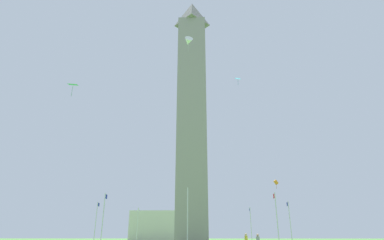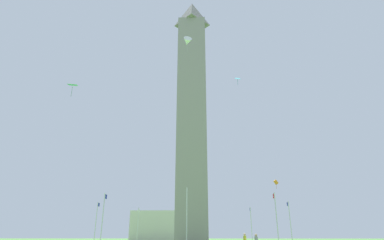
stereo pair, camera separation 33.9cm
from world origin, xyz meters
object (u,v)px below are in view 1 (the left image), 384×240
at_px(flagpole_nw, 251,223).
at_px(kite_cyan_diamond, 238,79).
at_px(flagpole_sw, 277,216).
at_px(kite_white_delta, 188,42).
at_px(flagpole_se, 103,217).
at_px(flagpole_w, 290,220).
at_px(flagpole_n, 194,224).
at_px(distant_building, 164,227).
at_px(flagpole_ne, 137,223).
at_px(kite_orange_box, 276,182).
at_px(kite_green_diamond, 73,85).
at_px(flagpole_e, 96,221).
at_px(obelisk_monument, 192,106).
at_px(flagpole_s, 188,214).

height_order(flagpole_nw, kite_cyan_diamond, kite_cyan_diamond).
height_order(flagpole_sw, kite_white_delta, kite_white_delta).
distance_m(flagpole_se, flagpole_w, 32.60).
bearing_deg(flagpole_n, distant_building, 22.02).
height_order(flagpole_w, flagpole_nw, same).
height_order(flagpole_ne, kite_orange_box, kite_orange_box).
height_order(kite_cyan_diamond, kite_orange_box, kite_cyan_diamond).
bearing_deg(kite_green_diamond, flagpole_e, -2.48).
xyz_separation_m(flagpole_n, kite_white_delta, (-42.30, -0.30, 21.19)).
xyz_separation_m(obelisk_monument, flagpole_nw, (12.54, -12.48, -22.58)).
distance_m(flagpole_n, flagpole_w, 24.95).
bearing_deg(obelisk_monument, distant_building, 13.24).
height_order(kite_green_diamond, distant_building, kite_green_diamond).
height_order(flagpole_n, kite_white_delta, kite_white_delta).
relative_size(flagpole_ne, kite_orange_box, 4.85).
xyz_separation_m(kite_cyan_diamond, distant_building, (53.58, 18.24, -22.78)).
bearing_deg(flagpole_sw, obelisk_monument, 45.15).
xyz_separation_m(flagpole_sw, flagpole_w, (12.48, -5.17, 0.00)).
distance_m(flagpole_w, distant_building, 50.49).
height_order(obelisk_monument, kite_green_diamond, obelisk_monument).
xyz_separation_m(obelisk_monument, flagpole_ne, (12.54, 12.48, -22.58)).
height_order(flagpole_se, distant_building, distant_building).
bearing_deg(obelisk_monument, flagpole_n, 0.00).
bearing_deg(flagpole_sw, kite_cyan_diamond, 74.40).
bearing_deg(flagpole_nw, flagpole_ne, 90.00).
xyz_separation_m(kite_cyan_diamond, kite_orange_box, (6.15, -6.31, -16.78)).
distance_m(flagpole_ne, kite_cyan_diamond, 38.91).
height_order(flagpole_ne, flagpole_se, same).
bearing_deg(kite_green_diamond, flagpole_s, -95.73).
bearing_deg(distant_building, kite_cyan_diamond, -161.20).
bearing_deg(flagpole_ne, distant_building, -4.82).
height_order(obelisk_monument, flagpole_n, obelisk_monument).
distance_m(flagpole_se, kite_orange_box, 28.67).
bearing_deg(flagpole_n, flagpole_sw, -157.50).
bearing_deg(kite_cyan_diamond, flagpole_n, 15.96).
xyz_separation_m(flagpole_sw, distant_building, (54.75, 22.44, -0.02)).
distance_m(kite_white_delta, distant_building, 70.96).
relative_size(flagpole_w, kite_green_diamond, 3.30).
height_order(obelisk_monument, kite_orange_box, obelisk_monument).
relative_size(flagpole_ne, flagpole_w, 1.00).
bearing_deg(flagpole_e, flagpole_nw, -67.50).
bearing_deg(flagpole_s, flagpole_ne, 22.50).
height_order(flagpole_s, flagpole_sw, same).
relative_size(flagpole_se, kite_white_delta, 3.38).
height_order(flagpole_s, kite_cyan_diamond, kite_cyan_diamond).
relative_size(flagpole_n, flagpole_sw, 1.00).
relative_size(flagpole_w, kite_white_delta, 3.38).
bearing_deg(flagpole_sw, distant_building, 22.29).
bearing_deg(obelisk_monument, flagpole_s, 180.00).
bearing_deg(flagpole_se, obelisk_monument, -45.15).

